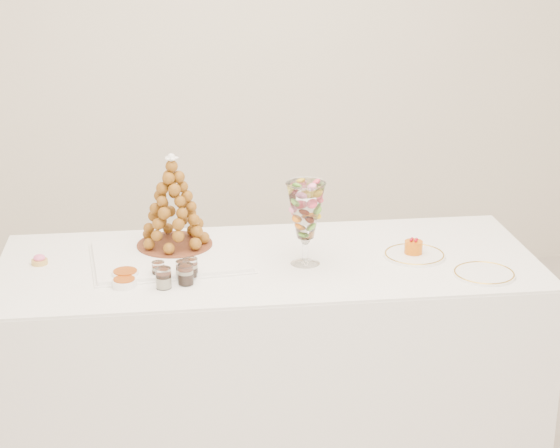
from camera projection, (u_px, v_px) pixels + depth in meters
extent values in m
cube|color=silver|center=(235.00, 34.00, 5.07)|extent=(4.50, 0.04, 2.80)
cube|color=silver|center=(482.00, 423.00, 1.33)|extent=(4.50, 0.04, 2.80)
cube|color=white|center=(269.00, 354.00, 3.72)|extent=(2.08, 0.85, 0.78)
cube|color=white|center=(269.00, 262.00, 3.59)|extent=(2.07, 0.84, 0.01)
cube|color=white|center=(170.00, 257.00, 3.60)|extent=(0.61, 0.49, 0.02)
cylinder|color=white|center=(305.00, 261.00, 3.56)|extent=(0.11, 0.11, 0.02)
cylinder|color=white|center=(305.00, 249.00, 3.54)|extent=(0.02, 0.02, 0.08)
sphere|color=white|center=(305.00, 240.00, 3.53)|extent=(0.04, 0.04, 0.04)
cylinder|color=white|center=(414.00, 255.00, 3.63)|extent=(0.24, 0.24, 0.01)
cylinder|color=white|center=(484.00, 274.00, 3.45)|extent=(0.23, 0.23, 0.01)
cylinder|color=tan|center=(40.00, 262.00, 3.55)|extent=(0.06, 0.06, 0.02)
ellipsoid|color=#E96094|center=(39.00, 258.00, 3.54)|extent=(0.05, 0.05, 0.03)
cylinder|color=white|center=(158.00, 270.00, 3.41)|extent=(0.06, 0.06, 0.06)
cylinder|color=white|center=(183.00, 270.00, 3.40)|extent=(0.06, 0.06, 0.07)
cylinder|color=white|center=(190.00, 268.00, 3.41)|extent=(0.06, 0.06, 0.07)
cylinder|color=white|center=(164.00, 278.00, 3.33)|extent=(0.07, 0.07, 0.08)
cylinder|color=white|center=(186.00, 274.00, 3.36)|extent=(0.07, 0.07, 0.08)
cylinder|color=white|center=(125.00, 275.00, 3.41)|extent=(0.10, 0.10, 0.03)
cylinder|color=white|center=(124.00, 283.00, 3.35)|extent=(0.09, 0.09, 0.03)
cylinder|color=brown|center=(175.00, 244.00, 3.69)|extent=(0.30, 0.30, 0.01)
cone|color=brown|center=(173.00, 200.00, 3.63)|extent=(0.26, 0.26, 0.36)
sphere|color=white|center=(171.00, 158.00, 3.58)|extent=(0.04, 0.04, 0.04)
cylinder|color=#D16009|center=(413.00, 247.00, 3.62)|extent=(0.07, 0.07, 0.05)
sphere|color=#990516|center=(417.00, 239.00, 3.62)|extent=(0.01, 0.01, 0.01)
sphere|color=#990516|center=(412.00, 239.00, 3.62)|extent=(0.01, 0.01, 0.01)
sphere|color=#990516|center=(411.00, 240.00, 3.61)|extent=(0.01, 0.01, 0.01)
sphere|color=#990516|center=(416.00, 241.00, 3.60)|extent=(0.01, 0.01, 0.01)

